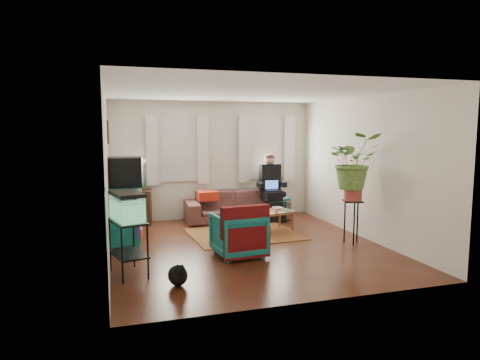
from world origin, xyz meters
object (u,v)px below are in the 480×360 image
object	(u,v)px
aquarium_stand	(128,248)
coffee_table	(269,222)
sofa	(237,201)
side_table	(139,207)
dresser	(125,215)
plant_stand	(352,222)
armchair	(238,232)

from	to	relation	value
aquarium_stand	coffee_table	xyz separation A→B (m)	(2.73, 1.79, -0.18)
sofa	coffee_table	distance (m)	1.26
sofa	side_table	bearing A→B (deg)	173.86
coffee_table	dresser	bearing A→B (deg)	163.02
sofa	coffee_table	world-z (taller)	sofa
side_table	plant_stand	world-z (taller)	plant_stand
side_table	armchair	world-z (taller)	armchair
aquarium_stand	sofa	bearing A→B (deg)	36.41
coffee_table	plant_stand	size ratio (longest dim) A/B	1.26
sofa	aquarium_stand	size ratio (longest dim) A/B	2.90
plant_stand	dresser	bearing A→B (deg)	161.37
plant_stand	sofa	bearing A→B (deg)	119.74
coffee_table	armchair	bearing A→B (deg)	-143.54
aquarium_stand	armchair	distance (m)	1.76
sofa	side_table	world-z (taller)	sofa
aquarium_stand	armchair	bearing A→B (deg)	-0.08
side_table	plant_stand	bearing A→B (deg)	-38.32
dresser	aquarium_stand	xyz separation A→B (m)	(-0.01, -1.83, -0.11)
aquarium_stand	coffee_table	distance (m)	3.27
sofa	coffee_table	xyz separation A→B (m)	(0.32, -1.19, -0.23)
side_table	armchair	size ratio (longest dim) A/B	0.95
sofa	coffee_table	bearing A→B (deg)	-73.13
side_table	plant_stand	xyz separation A→B (m)	(3.46, -2.73, 0.03)
aquarium_stand	plant_stand	size ratio (longest dim) A/B	0.99
dresser	armchair	world-z (taller)	dresser
dresser	coffee_table	size ratio (longest dim) A/B	1.12
armchair	plant_stand	size ratio (longest dim) A/B	0.98
aquarium_stand	plant_stand	bearing A→B (deg)	-6.41
sofa	dresser	distance (m)	2.67
dresser	coffee_table	world-z (taller)	dresser
dresser	coffee_table	bearing A→B (deg)	4.66
armchair	aquarium_stand	bearing A→B (deg)	8.92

